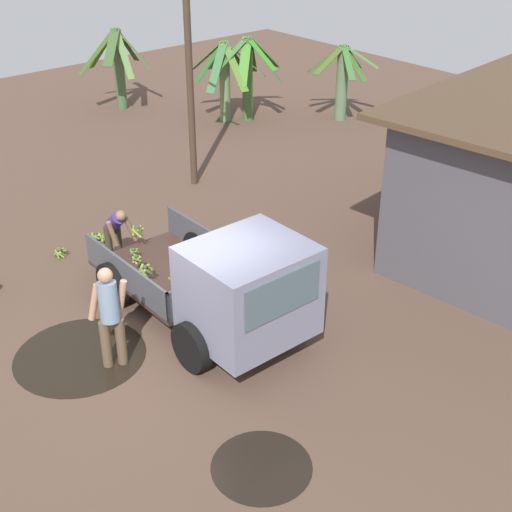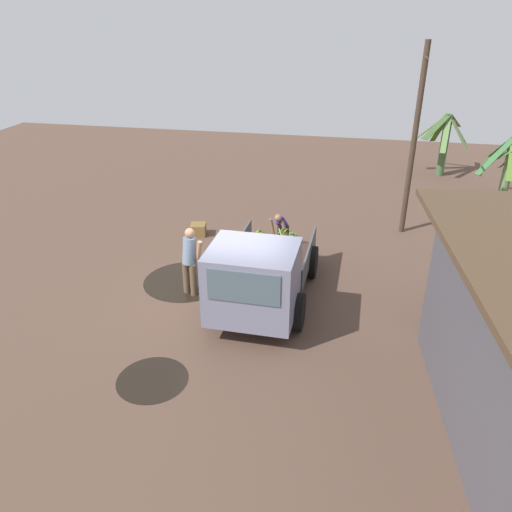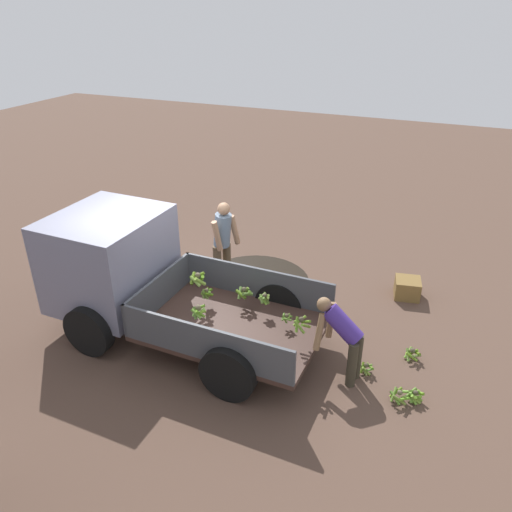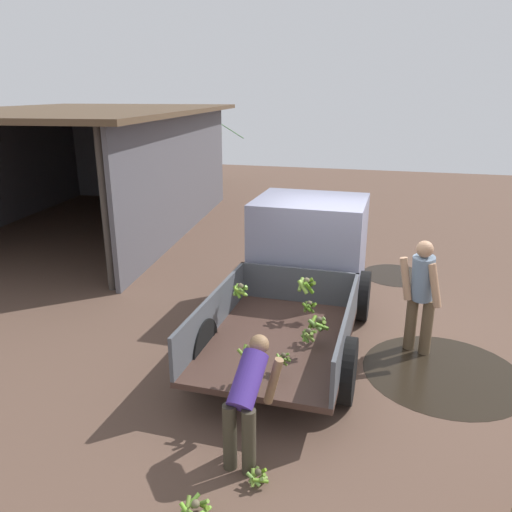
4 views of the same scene
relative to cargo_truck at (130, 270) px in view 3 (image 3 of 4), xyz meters
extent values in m
plane|color=brown|center=(-0.51, -0.70, -1.06)|extent=(36.00, 36.00, 0.00)
cylinder|color=black|center=(2.47, -1.55, -1.05)|extent=(1.39, 1.39, 0.01)
cylinder|color=black|center=(-1.36, -2.20, -1.05)|extent=(2.18, 2.18, 0.01)
cube|color=#402B23|center=(-1.92, 0.04, -0.59)|extent=(2.79, 1.95, 0.08)
cube|color=#474A50|center=(-1.90, 0.96, -0.27)|extent=(2.75, 0.10, 0.57)
cube|color=#474A50|center=(-1.94, -0.88, -0.27)|extent=(2.75, 0.10, 0.57)
cube|color=#474A50|center=(-0.57, 0.01, -0.27)|extent=(0.09, 1.90, 0.57)
cube|color=gray|center=(0.39, -0.01, 0.15)|extent=(1.65, 1.89, 1.56)
cube|color=#4C606B|center=(1.21, -0.02, 0.46)|extent=(0.06, 1.49, 0.69)
cylinder|color=black|center=(0.16, 0.98, -0.63)|extent=(0.85, 0.24, 0.85)
cylinder|color=black|center=(0.13, -0.98, -0.63)|extent=(0.85, 0.24, 0.85)
cylinder|color=black|center=(-2.31, 1.03, -0.63)|extent=(0.85, 0.24, 0.85)
cylinder|color=black|center=(-2.35, -0.93, -0.63)|extent=(0.85, 0.24, 0.85)
sphere|color=#494230|center=(-3.06, 0.11, -0.09)|extent=(0.08, 0.08, 0.08)
cylinder|color=olive|center=(-3.14, 0.14, -0.17)|extent=(0.11, 0.21, 0.16)
cylinder|color=olive|center=(-3.12, 0.04, -0.16)|extent=(0.19, 0.16, 0.16)
cylinder|color=#7CA736|center=(-3.02, 0.05, -0.17)|extent=(0.19, 0.15, 0.18)
cylinder|color=olive|center=(-3.00, 0.13, -0.19)|extent=(0.09, 0.18, 0.21)
cylinder|color=olive|center=(-3.06, 0.18, -0.18)|extent=(0.19, 0.05, 0.20)
sphere|color=#48412F|center=(-2.27, -0.43, -0.20)|extent=(0.08, 0.08, 0.08)
cylinder|color=#81AA40|center=(-2.27, -0.48, -0.26)|extent=(0.14, 0.06, 0.15)
cylinder|color=olive|center=(-2.21, -0.46, -0.23)|extent=(0.11, 0.16, 0.10)
cylinder|color=#567732|center=(-2.22, -0.40, -0.25)|extent=(0.12, 0.15, 0.13)
cylinder|color=#67A031|center=(-2.27, -0.39, -0.26)|extent=(0.13, 0.05, 0.15)
cylinder|color=#52792B|center=(-2.30, -0.41, -0.26)|extent=(0.11, 0.13, 0.15)
cylinder|color=#82A542|center=(-2.31, -0.46, -0.26)|extent=(0.10, 0.14, 0.14)
sphere|color=brown|center=(-1.18, -0.22, 0.05)|extent=(0.09, 0.09, 0.09)
cylinder|color=#88B23E|center=(-1.24, -0.18, -0.03)|extent=(0.16, 0.20, 0.19)
cylinder|color=#67A725|center=(-1.22, -0.27, -0.04)|extent=(0.17, 0.16, 0.21)
cylinder|color=#53741C|center=(-1.14, -0.30, -0.01)|extent=(0.22, 0.15, 0.16)
cylinder|color=#55791C|center=(-1.09, -0.20, -0.01)|extent=(0.10, 0.23, 0.17)
cylinder|color=#7EA63F|center=(-1.17, -0.14, -0.02)|extent=(0.22, 0.07, 0.18)
sphere|color=#4E4632|center=(-2.73, -0.21, -0.32)|extent=(0.07, 0.07, 0.07)
cylinder|color=#4D7227|center=(-2.75, -0.26, -0.36)|extent=(0.13, 0.09, 0.09)
cylinder|color=olive|center=(-2.71, -0.26, -0.37)|extent=(0.13, 0.08, 0.10)
cylinder|color=#5D8B31|center=(-2.67, -0.21, -0.35)|extent=(0.05, 0.14, 0.08)
cylinder|color=#587D2B|center=(-2.71, -0.18, -0.37)|extent=(0.12, 0.08, 0.12)
cylinder|color=#72A33E|center=(-2.76, -0.17, -0.35)|extent=(0.13, 0.10, 0.08)
cylinder|color=olive|center=(-2.76, -0.22, -0.38)|extent=(0.05, 0.11, 0.13)
sphere|color=brown|center=(-1.29, -0.29, -0.25)|extent=(0.07, 0.07, 0.07)
cylinder|color=#568129|center=(-1.32, -0.32, -0.32)|extent=(0.11, 0.13, 0.16)
cylinder|color=#4B731A|center=(-1.28, -0.36, -0.29)|extent=(0.17, 0.07, 0.11)
cylinder|color=#4F7719|center=(-1.24, -0.33, -0.30)|extent=(0.12, 0.16, 0.12)
cylinder|color=olive|center=(-1.24, -0.27, -0.31)|extent=(0.10, 0.14, 0.15)
cylinder|color=olive|center=(-1.28, -0.24, -0.31)|extent=(0.15, 0.05, 0.14)
cylinder|color=#497517|center=(-1.34, -0.26, -0.30)|extent=(0.11, 0.16, 0.12)
sphere|color=brown|center=(-1.66, 0.64, 0.06)|extent=(0.09, 0.09, 0.09)
cylinder|color=olive|center=(-1.69, 0.59, -0.01)|extent=(0.16, 0.13, 0.16)
cylinder|color=olive|center=(-1.63, 0.56, 0.02)|extent=(0.19, 0.11, 0.11)
cylinder|color=#75AA42|center=(-1.61, 0.62, -0.01)|extent=(0.10, 0.16, 0.17)
cylinder|color=olive|center=(-1.62, 0.66, -0.02)|extent=(0.11, 0.14, 0.18)
cylinder|color=#73A738|center=(-1.66, 0.70, 0.00)|extent=(0.18, 0.05, 0.14)
cylinder|color=#6DAA2B|center=(-1.70, 0.67, -0.01)|extent=(0.13, 0.15, 0.17)
cylinder|color=#76A72A|center=(-1.73, 0.62, 0.01)|extent=(0.08, 0.18, 0.14)
sphere|color=#494230|center=(-1.87, -0.51, -0.22)|extent=(0.09, 0.09, 0.09)
cylinder|color=#5B8135|center=(-1.95, -0.47, -0.27)|extent=(0.14, 0.22, 0.13)
cylinder|color=#699F31|center=(-1.94, -0.56, -0.27)|extent=(0.16, 0.20, 0.15)
cylinder|color=olive|center=(-1.85, -0.57, -0.30)|extent=(0.18, 0.11, 0.20)
cylinder|color=olive|center=(-1.80, -0.50, -0.29)|extent=(0.09, 0.20, 0.18)
cylinder|color=#547C1D|center=(-1.85, -0.43, -0.27)|extent=(0.22, 0.10, 0.13)
cylinder|color=brown|center=(-0.84, -1.97, -0.63)|extent=(0.22, 0.22, 0.85)
cylinder|color=brown|center=(-0.74, -1.75, -0.63)|extent=(0.22, 0.22, 0.85)
cylinder|color=slate|center=(-0.83, -1.84, 0.12)|extent=(0.49, 0.45, 0.70)
sphere|color=tan|center=(-0.88, -1.82, 0.57)|extent=(0.24, 0.24, 0.24)
cylinder|color=tan|center=(-1.01, -1.99, 0.09)|extent=(0.20, 0.28, 0.64)
cylinder|color=tan|center=(-0.83, -1.61, 0.09)|extent=(0.20, 0.26, 0.64)
cylinder|color=#393326|center=(-3.86, 0.10, -0.68)|extent=(0.16, 0.16, 0.75)
cylinder|color=#393326|center=(-3.88, -0.11, -0.68)|extent=(0.16, 0.16, 0.75)
cylinder|color=#452C8D|center=(-3.64, -0.04, -0.13)|extent=(0.66, 0.35, 0.58)
sphere|color=#8C6746|center=(-3.34, -0.07, 0.12)|extent=(0.21, 0.21, 0.21)
cylinder|color=#8C6746|center=(-3.34, 0.12, -0.23)|extent=(0.13, 0.28, 0.55)
cylinder|color=#8C6746|center=(-3.42, -0.25, -0.24)|extent=(0.12, 0.23, 0.56)
sphere|color=brown|center=(-4.58, 0.19, -0.88)|extent=(0.08, 0.08, 0.08)
cylinder|color=olive|center=(-4.59, 0.27, -0.94)|extent=(0.21, 0.07, 0.15)
cylinder|color=#67A729|center=(-4.66, 0.24, -0.92)|extent=(0.15, 0.20, 0.12)
cylinder|color=#577629|center=(-4.64, 0.17, -0.96)|extent=(0.10, 0.17, 0.19)
cylinder|color=#6EA737|center=(-4.59, 0.11, -0.93)|extent=(0.22, 0.08, 0.12)
cylinder|color=olive|center=(-4.52, 0.13, -0.94)|extent=(0.18, 0.17, 0.15)
cylinder|color=olive|center=(-4.50, 0.18, -0.95)|extent=(0.07, 0.20, 0.16)
cylinder|color=olive|center=(-4.53, 0.26, -0.93)|extent=(0.19, 0.15, 0.14)
sphere|color=#4B4431|center=(-4.62, -0.85, -0.89)|extent=(0.09, 0.09, 0.09)
cylinder|color=olive|center=(-4.69, -0.81, -0.93)|extent=(0.15, 0.20, 0.11)
cylinder|color=#56751A|center=(-4.69, -0.90, -0.94)|extent=(0.14, 0.20, 0.13)
cylinder|color=#629121|center=(-4.62, -0.92, -0.97)|extent=(0.17, 0.06, 0.18)
cylinder|color=#79AE3E|center=(-4.56, -0.89, -0.96)|extent=(0.12, 0.17, 0.17)
cylinder|color=#80B14A|center=(-4.56, -0.83, -0.96)|extent=(0.11, 0.18, 0.18)
cylinder|color=#6E9F26|center=(-4.62, -0.77, -0.94)|extent=(0.20, 0.05, 0.14)
sphere|color=#443D2C|center=(-4.79, 0.08, -0.90)|extent=(0.07, 0.07, 0.07)
cylinder|color=olive|center=(-4.74, 0.10, -0.97)|extent=(0.09, 0.16, 0.17)
cylinder|color=#6EA636|center=(-4.76, 0.13, -0.97)|extent=(0.15, 0.10, 0.17)
cylinder|color=#75A235|center=(-4.80, 0.14, -0.97)|extent=(0.16, 0.09, 0.16)
cylinder|color=#5B8725|center=(-4.83, 0.12, -0.96)|extent=(0.13, 0.16, 0.15)
cylinder|color=#57891E|center=(-4.84, 0.07, -0.97)|extent=(0.08, 0.16, 0.16)
cylinder|color=#5E8F20|center=(-4.82, 0.02, -0.94)|extent=(0.18, 0.13, 0.11)
cylinder|color=#6FA832|center=(-4.77, 0.03, -0.97)|extent=(0.16, 0.08, 0.16)
cylinder|color=olive|center=(-4.73, 0.04, -0.95)|extent=(0.15, 0.17, 0.12)
sphere|color=#453E2D|center=(-4.02, -0.24, -0.91)|extent=(0.07, 0.07, 0.07)
cylinder|color=olive|center=(-4.09, -0.21, -0.94)|extent=(0.11, 0.17, 0.09)
cylinder|color=#55801F|center=(-4.08, -0.28, -0.95)|extent=(0.12, 0.17, 0.10)
cylinder|color=olive|center=(-4.03, -0.31, -0.96)|extent=(0.16, 0.05, 0.13)
cylinder|color=olive|center=(-3.99, -0.28, -0.98)|extent=(0.13, 0.11, 0.16)
cylinder|color=#618A1D|center=(-3.96, -0.24, -0.97)|extent=(0.04, 0.15, 0.14)
cylinder|color=olive|center=(-4.00, -0.19, -0.97)|extent=(0.15, 0.10, 0.15)
cylinder|color=#86B040|center=(-4.03, -0.19, -0.97)|extent=(0.15, 0.07, 0.15)
cube|color=brown|center=(-4.28, -2.76, -0.87)|extent=(0.54, 0.54, 0.37)
camera|label=1|loc=(7.73, -6.22, 6.18)|focal=50.00mm
camera|label=2|loc=(9.46, 1.94, 5.40)|focal=35.00mm
camera|label=3|loc=(-4.79, 5.90, 4.06)|focal=35.00mm
camera|label=4|loc=(-7.88, -1.26, 2.67)|focal=35.00mm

